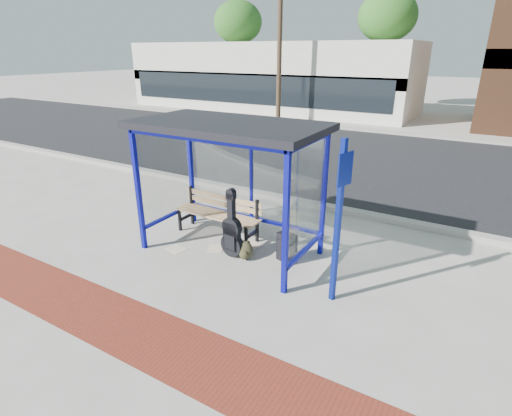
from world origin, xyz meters
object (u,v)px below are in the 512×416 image
Objects in this scene: bench at (219,212)px; guitar_bag at (232,233)px; backpack at (245,251)px; suitcase at (287,247)px.

guitar_bag is (0.74, -0.62, -0.05)m from bench.
backpack is (1.00, -0.61, -0.34)m from bench.
guitar_bag is at bearing -140.53° from suitcase.
guitar_bag reaches higher than bench.
bench is 1.22m from backpack.
bench reaches higher than suitcase.
guitar_bag is 3.69× the size of backpack.
bench is 1.73m from suitcase.
guitar_bag is 0.40m from backpack.
bench is 0.97m from guitar_bag.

